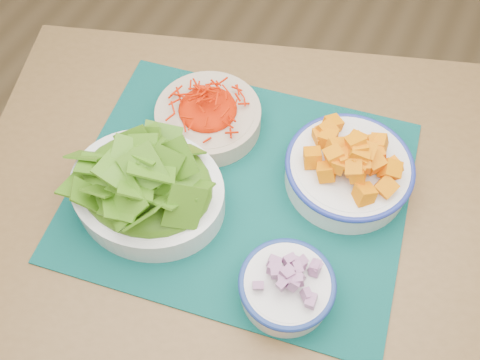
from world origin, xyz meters
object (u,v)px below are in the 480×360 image
Objects in this scene: table at (265,215)px; squash_bowl at (350,166)px; lettuce_bowl at (146,183)px; placemat at (240,189)px; onion_bowl at (287,285)px; carrot_bowl at (208,114)px.

table is 5.52× the size of squash_bowl.
placemat is at bearing 33.52° from lettuce_bowl.
lettuce_bowl is 0.30m from onion_bowl.
table is 0.24m from carrot_bowl.
placemat is 2.45× the size of carrot_bowl.
lettuce_bowl reaches higher than squash_bowl.
placemat is 3.09× the size of onion_bowl.
placemat is (-0.04, -0.03, 0.11)m from table.
squash_bowl is 1.19× the size of onion_bowl.
lettuce_bowl is 1.46× the size of onion_bowl.
lettuce_bowl reaches higher than table.
squash_bowl is at bearing 86.90° from onion_bowl.
carrot_bowl is at bearing 84.02° from lettuce_bowl.
carrot_bowl is at bearing 137.23° from onion_bowl.
lettuce_bowl is at bearing -164.46° from table.
squash_bowl is (0.29, -0.00, 0.01)m from carrot_bowl.
carrot_bowl is (-0.12, 0.11, 0.04)m from placemat.
placemat is at bearing -149.08° from squash_bowl.
squash_bowl is 0.25m from onion_bowl.
squash_bowl is 0.82× the size of lettuce_bowl.
lettuce_bowl is at bearing -153.35° from placemat.
squash_bowl is at bearing 12.12° from table.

